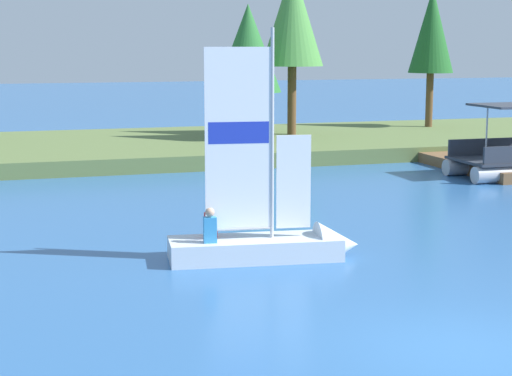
# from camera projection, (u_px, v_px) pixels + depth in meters

# --- Properties ---
(ground_plane) EXTENTS (200.00, 200.00, 0.00)m
(ground_plane) POSITION_uv_depth(u_px,v_px,m) (466.00, 350.00, 13.24)
(ground_plane) COLOR #2D609E
(shore_bank) EXTENTS (80.00, 11.63, 0.60)m
(shore_bank) POSITION_uv_depth(u_px,v_px,m) (161.00, 147.00, 37.22)
(shore_bank) COLOR #5B703D
(shore_bank) RESTS_ON ground
(shoreline_tree_centre) EXTENTS (2.95, 2.95, 5.93)m
(shoreline_tree_centre) POSITION_uv_depth(u_px,v_px,m) (248.00, 49.00, 37.03)
(shoreline_tree_centre) COLOR brown
(shoreline_tree_centre) RESTS_ON shore_bank
(shoreline_tree_midright) EXTENTS (2.87, 2.87, 7.74)m
(shoreline_tree_midright) POSITION_uv_depth(u_px,v_px,m) (292.00, 17.00, 38.65)
(shoreline_tree_midright) COLOR brown
(shoreline_tree_midright) RESTS_ON shore_bank
(shoreline_tree_right) EXTENTS (2.27, 2.27, 7.03)m
(shoreline_tree_right) POSITION_uv_depth(u_px,v_px,m) (432.00, 31.00, 42.53)
(shoreline_tree_right) COLOR brown
(shoreline_tree_right) RESTS_ON shore_bank
(wooden_dock) EXTENTS (1.41, 6.62, 0.40)m
(wooden_dock) POSITION_uv_depth(u_px,v_px,m) (470.00, 166.00, 32.11)
(wooden_dock) COLOR brown
(wooden_dock) RESTS_ON ground
(sailboat) EXTENTS (4.41, 1.69, 5.42)m
(sailboat) POSITION_uv_depth(u_px,v_px,m) (280.00, 240.00, 18.86)
(sailboat) COLOR silver
(sailboat) RESTS_ON ground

